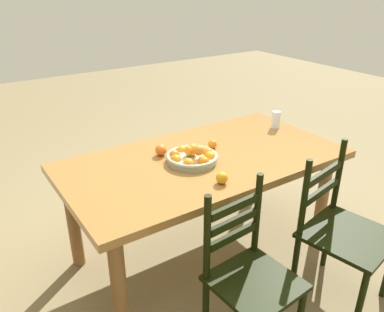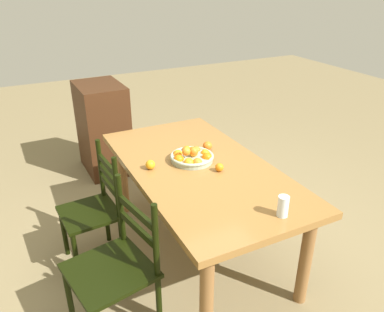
{
  "view_description": "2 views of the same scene",
  "coord_description": "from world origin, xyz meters",
  "px_view_note": "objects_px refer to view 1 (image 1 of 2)",
  "views": [
    {
      "loc": [
        1.33,
        1.85,
        1.82
      ],
      "look_at": [
        0.1,
        0.01,
        0.79
      ],
      "focal_mm": 36.36,
      "sensor_mm": 36.0,
      "label": 1
    },
    {
      "loc": [
        -2.18,
        1.15,
        2.02
      ],
      "look_at": [
        0.1,
        0.01,
        0.79
      ],
      "focal_mm": 35.56,
      "sensor_mm": 36.0,
      "label": 2
    }
  ],
  "objects_px": {
    "fruit_bowl": "(192,157)",
    "orange_loose_0": "(161,150)",
    "dining_table": "(204,170)",
    "drinking_glass": "(276,120)",
    "chair_by_cabinet": "(248,276)",
    "chair_near_window": "(341,233)",
    "orange_loose_2": "(213,144)",
    "orange_loose_1": "(222,178)"
  },
  "relations": [
    {
      "from": "dining_table",
      "to": "orange_loose_2",
      "type": "relative_size",
      "value": 29.9
    },
    {
      "from": "dining_table",
      "to": "orange_loose_0",
      "type": "distance_m",
      "value": 0.31
    },
    {
      "from": "chair_by_cabinet",
      "to": "drinking_glass",
      "type": "relative_size",
      "value": 7.05
    },
    {
      "from": "fruit_bowl",
      "to": "orange_loose_2",
      "type": "height_order",
      "value": "fruit_bowl"
    },
    {
      "from": "dining_table",
      "to": "orange_loose_2",
      "type": "xyz_separation_m",
      "value": [
        -0.13,
        -0.09,
        0.12
      ]
    },
    {
      "from": "chair_by_cabinet",
      "to": "orange_loose_2",
      "type": "xyz_separation_m",
      "value": [
        -0.38,
        -0.83,
        0.34
      ]
    },
    {
      "from": "chair_near_window",
      "to": "orange_loose_1",
      "type": "relative_size",
      "value": 13.51
    },
    {
      "from": "chair_near_window",
      "to": "fruit_bowl",
      "type": "xyz_separation_m",
      "value": [
        0.54,
        -0.77,
        0.33
      ]
    },
    {
      "from": "chair_by_cabinet",
      "to": "chair_near_window",
      "type": "bearing_deg",
      "value": -7.39
    },
    {
      "from": "drinking_glass",
      "to": "orange_loose_0",
      "type": "bearing_deg",
      "value": -2.65
    },
    {
      "from": "dining_table",
      "to": "orange_loose_0",
      "type": "relative_size",
      "value": 24.39
    },
    {
      "from": "dining_table",
      "to": "drinking_glass",
      "type": "xyz_separation_m",
      "value": [
        -0.77,
        -0.14,
        0.16
      ]
    },
    {
      "from": "chair_near_window",
      "to": "drinking_glass",
      "type": "height_order",
      "value": "chair_near_window"
    },
    {
      "from": "orange_loose_2",
      "to": "drinking_glass",
      "type": "distance_m",
      "value": 0.64
    },
    {
      "from": "orange_loose_2",
      "to": "chair_near_window",
      "type": "bearing_deg",
      "value": 109.25
    },
    {
      "from": "chair_by_cabinet",
      "to": "dining_table",
      "type": "bearing_deg",
      "value": 67.38
    },
    {
      "from": "chair_by_cabinet",
      "to": "orange_loose_2",
      "type": "bearing_deg",
      "value": 61.27
    },
    {
      "from": "dining_table",
      "to": "drinking_glass",
      "type": "relative_size",
      "value": 14.03
    },
    {
      "from": "chair_near_window",
      "to": "orange_loose_1",
      "type": "xyz_separation_m",
      "value": [
        0.55,
        -0.44,
        0.33
      ]
    },
    {
      "from": "orange_loose_2",
      "to": "drinking_glass",
      "type": "xyz_separation_m",
      "value": [
        -0.64,
        -0.05,
        0.03
      ]
    },
    {
      "from": "dining_table",
      "to": "chair_near_window",
      "type": "bearing_deg",
      "value": 119.22
    },
    {
      "from": "chair_by_cabinet",
      "to": "fruit_bowl",
      "type": "height_order",
      "value": "chair_by_cabinet"
    },
    {
      "from": "orange_loose_0",
      "to": "orange_loose_2",
      "type": "relative_size",
      "value": 1.23
    },
    {
      "from": "chair_near_window",
      "to": "fruit_bowl",
      "type": "height_order",
      "value": "chair_near_window"
    },
    {
      "from": "fruit_bowl",
      "to": "drinking_glass",
      "type": "bearing_deg",
      "value": -170.25
    },
    {
      "from": "dining_table",
      "to": "drinking_glass",
      "type": "distance_m",
      "value": 0.8
    },
    {
      "from": "fruit_bowl",
      "to": "orange_loose_0",
      "type": "xyz_separation_m",
      "value": [
        0.12,
        -0.2,
        0.0
      ]
    },
    {
      "from": "dining_table",
      "to": "chair_near_window",
      "type": "xyz_separation_m",
      "value": [
        -0.44,
        0.78,
        -0.2
      ]
    },
    {
      "from": "orange_loose_1",
      "to": "chair_by_cabinet",
      "type": "bearing_deg",
      "value": 72.22
    },
    {
      "from": "dining_table",
      "to": "orange_loose_0",
      "type": "bearing_deg",
      "value": -40.41
    },
    {
      "from": "dining_table",
      "to": "orange_loose_0",
      "type": "xyz_separation_m",
      "value": [
        0.22,
        -0.18,
        0.13
      ]
    },
    {
      "from": "orange_loose_1",
      "to": "chair_near_window",
      "type": "bearing_deg",
      "value": 141.35
    },
    {
      "from": "fruit_bowl",
      "to": "orange_loose_1",
      "type": "relative_size",
      "value": 4.71
    },
    {
      "from": "orange_loose_2",
      "to": "dining_table",
      "type": "bearing_deg",
      "value": 34.11
    },
    {
      "from": "orange_loose_1",
      "to": "orange_loose_2",
      "type": "relative_size",
      "value": 1.14
    },
    {
      "from": "dining_table",
      "to": "chair_by_cabinet",
      "type": "distance_m",
      "value": 0.81
    },
    {
      "from": "dining_table",
      "to": "orange_loose_1",
      "type": "height_order",
      "value": "orange_loose_1"
    },
    {
      "from": "chair_near_window",
      "to": "chair_by_cabinet",
      "type": "bearing_deg",
      "value": 165.86
    },
    {
      "from": "fruit_bowl",
      "to": "chair_near_window",
      "type": "bearing_deg",
      "value": 124.92
    },
    {
      "from": "dining_table",
      "to": "fruit_bowl",
      "type": "relative_size",
      "value": 5.56
    },
    {
      "from": "orange_loose_1",
      "to": "orange_loose_0",
      "type": "bearing_deg",
      "value": -79.29
    },
    {
      "from": "chair_near_window",
      "to": "orange_loose_0",
      "type": "distance_m",
      "value": 1.21
    }
  ]
}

